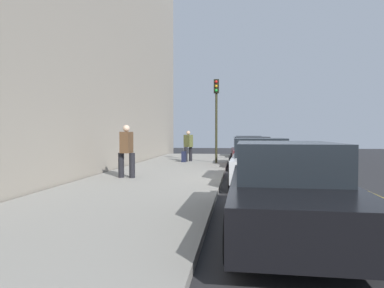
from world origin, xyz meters
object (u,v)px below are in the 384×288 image
Objects in this scene: parked_car_black at (286,187)px; rolling_suitcase at (184,157)px; parked_car_maroon at (251,152)px; pedestrian_brown_coat at (127,150)px; traffic_light_pole at (216,106)px; parked_car_charcoal at (248,147)px; pedestrian_olive_coat at (188,145)px; parked_car_white at (260,161)px.

parked_car_black is 12.72m from rolling_suitcase.
rolling_suitcase is (-1.18, -3.48, -0.32)m from parked_car_maroon.
parked_car_maroon is 2.40× the size of pedestrian_brown_coat.
pedestrian_brown_coat is 7.24m from traffic_light_pole.
parked_car_maroon is 7.11m from pedestrian_brown_coat.
rolling_suitcase is at bearing -108.70° from parked_car_maroon.
parked_car_charcoal is 6.29m from parked_car_maroon.
parked_car_charcoal is at bearing 179.49° from parked_car_maroon.
pedestrian_olive_coat is at bearing 159.41° from rolling_suitcase.
parked_car_maroon reaches higher than rolling_suitcase.
pedestrian_brown_coat is at bearing -7.89° from rolling_suitcase.
parked_car_white is 5.45m from parked_car_black.
traffic_light_pole is (0.76, 1.57, 2.02)m from pedestrian_olive_coat.
pedestrian_brown_coat is at bearing -89.98° from parked_car_white.
pedestrian_olive_coat is at bearing -115.72° from traffic_light_pole.
parked_car_white is at bearing 15.71° from traffic_light_pole.
parked_car_maroon is 3.70m from pedestrian_olive_coat.
traffic_light_pole is at bearing 64.28° from pedestrian_olive_coat.
parked_car_maroon and parked_car_white have the same top height.
rolling_suitcase is at bearing -152.17° from parked_car_white.
traffic_light_pole reaches higher than parked_car_charcoal.
rolling_suitcase is at bearing -163.40° from parked_car_black.
parked_car_charcoal is 2.59× the size of pedestrian_olive_coat.
parked_car_black is 7.12m from pedestrian_brown_coat.
parked_car_black is at bearing 0.31° from parked_car_charcoal.
parked_car_maroon is at bearing -179.27° from parked_car_white.
pedestrian_brown_coat is (-5.45, -4.57, 0.35)m from parked_car_black.
parked_car_black is (11.01, 0.15, 0.00)m from parked_car_maroon.
parked_car_white is 4.50m from pedestrian_brown_coat.
rolling_suitcase is at bearing -99.63° from traffic_light_pole.
pedestrian_brown_coat is (0.00, -4.49, 0.36)m from parked_car_white.
pedestrian_brown_coat reaches higher than rolling_suitcase.
parked_car_charcoal is 0.99× the size of parked_car_maroon.
parked_car_black is at bearing 15.30° from pedestrian_olive_coat.
parked_car_black is 12.26m from traffic_light_pole.
parked_car_charcoal is 1.00× the size of traffic_light_pole.
pedestrian_brown_coat is at bearing -20.69° from parked_car_charcoal.
parked_car_white is 7.07m from traffic_light_pole.
pedestrian_brown_coat is at bearing -8.74° from pedestrian_olive_coat.
parked_car_charcoal is at bearing 144.09° from pedestrian_olive_coat.
traffic_light_pole is at bearing 157.42° from pedestrian_brown_coat.
rolling_suitcase is (0.46, -0.17, -0.60)m from pedestrian_olive_coat.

